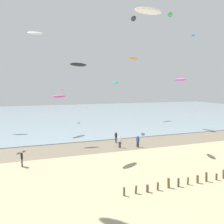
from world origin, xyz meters
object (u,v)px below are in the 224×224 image
Objects in this scene: kite_aloft_11 at (148,11)px; kite_aloft_13 at (78,65)px; kite_aloft_4 at (170,15)px; kite_aloft_10 at (193,35)px; kite_aloft_7 at (62,89)px; kite_aloft_0 at (116,83)px; kite_aloft_12 at (35,33)px; person_right_flank at (138,141)px; person_left_flank at (120,141)px; kite_aloft_3 at (180,80)px; person_mid_beach at (116,137)px; kite_aloft_1 at (59,96)px; kite_aloft_5 at (133,58)px; kite_aloft_8 at (133,19)px; person_far_down_beach at (22,158)px.

kite_aloft_11 is 1.46× the size of kite_aloft_13.
kite_aloft_4 reaches higher than kite_aloft_10.
kite_aloft_7 is 0.51× the size of kite_aloft_11.
kite_aloft_0 is 1.04× the size of kite_aloft_12.
person_left_flank is at bearing 166.33° from person_right_flank.
kite_aloft_3 is 13.27m from kite_aloft_4.
kite_aloft_0 is 1.33× the size of kite_aloft_7.
person_mid_beach is 0.48× the size of kite_aloft_11.
kite_aloft_1 is 14.39m from kite_aloft_7.
kite_aloft_10 is 0.83× the size of kite_aloft_13.
kite_aloft_13 is (-6.48, -4.98, 10.35)m from person_mid_beach.
person_mid_beach is 0.53× the size of kite_aloft_3.
kite_aloft_5 is at bearing -156.19° from kite_aloft_13.
kite_aloft_1 reaches higher than person_left_flank.
kite_aloft_7 is (-22.20, 15.77, -2.04)m from kite_aloft_3.
person_right_flank is 0.73× the size of kite_aloft_12.
kite_aloft_1 is 1.67× the size of kite_aloft_7.
person_right_flank is 0.53× the size of kite_aloft_3.
kite_aloft_3 is at bearing 71.39° from kite_aloft_7.
person_right_flank is 16.43m from kite_aloft_1.
kite_aloft_0 is at bearing 15.80° from kite_aloft_8.
person_mid_beach is 0.70× the size of kite_aloft_0.
kite_aloft_10 reaches higher than kite_aloft_1.
kite_aloft_4 is at bearing 42.88° from kite_aloft_11.
person_left_flank is 1.00× the size of person_far_down_beach.
kite_aloft_8 is at bearing 1.08° from person_left_flank.
kite_aloft_7 is (-5.93, 22.49, 7.16)m from person_mid_beach.
kite_aloft_8 is 23.15m from kite_aloft_10.
kite_aloft_13 is (-8.65, -1.67, 10.35)m from person_right_flank.
kite_aloft_5 is at bearing -175.71° from kite_aloft_3.
kite_aloft_11 is 1.54× the size of kite_aloft_12.
kite_aloft_8 is (1.56, -2.66, 16.99)m from person_mid_beach.
kite_aloft_1 reaches higher than person_mid_beach.
person_far_down_beach is 12.31m from kite_aloft_13.
kite_aloft_7 is (-15.90, 21.05, -12.46)m from kite_aloft_4.
kite_aloft_8 is at bearing 86.70° from kite_aloft_11.
kite_aloft_11 is at bearing 49.23° from kite_aloft_5.
person_right_flank is 0.71× the size of kite_aloft_4.
kite_aloft_12 is at bearing 146.77° from person_right_flank.
kite_aloft_13 is at bearing 163.06° from kite_aloft_11.
kite_aloft_5 reaches higher than kite_aloft_3.
person_left_flank is 21.06m from kite_aloft_12.
kite_aloft_11 is at bearing -58.86° from kite_aloft_3.
person_mid_beach is 2.72m from person_left_flank.
kite_aloft_4 is 20.34m from kite_aloft_5.
person_left_flank is at bearing 146.22° from kite_aloft_12.
kite_aloft_4 reaches higher than kite_aloft_5.
person_right_flank is 21.65m from kite_aloft_4.
kite_aloft_7 is (-18.02, 1.35, -7.89)m from kite_aloft_5.
kite_aloft_10 is (27.09, -12.99, 11.71)m from kite_aloft_7.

